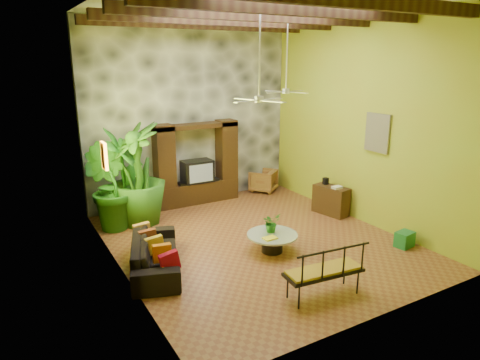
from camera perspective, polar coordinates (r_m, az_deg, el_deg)
ground at (r=9.79m, az=2.07°, el=-8.06°), size 7.00×7.00×0.00m
ceiling at (r=9.01m, az=2.41°, el=22.43°), size 6.00×7.00×0.02m
back_wall at (r=12.15m, az=-6.67°, el=8.81°), size 6.00×0.02×5.00m
left_wall at (r=7.92m, az=-16.57°, el=4.55°), size 0.02×7.00×5.00m
right_wall at (r=10.95m, az=15.78°, el=7.56°), size 0.02×7.00×5.00m
stone_accent_wall at (r=12.09m, az=-6.55°, el=8.78°), size 5.98×0.10×4.98m
ceiling_beams at (r=8.99m, az=2.39°, el=21.04°), size 5.95×5.36×0.22m
entertainment_center at (r=12.10m, az=-5.75°, el=1.41°), size 2.40×0.55×2.30m
ceiling_fan_front at (r=8.53m, az=2.58°, el=12.05°), size 1.28×1.28×1.86m
ceiling_fan_back at (r=10.86m, az=6.17°, el=12.78°), size 1.28×1.28×1.86m
wall_art_mask at (r=8.96m, az=-17.66°, el=3.09°), size 0.06×0.32×0.55m
wall_art_painting at (r=10.54m, az=17.86°, el=6.00°), size 0.06×0.70×0.90m
sofa at (r=8.58m, az=-11.24°, el=-9.60°), size 1.51×2.36×0.64m
wicker_armchair at (r=13.25m, az=3.12°, el=-0.06°), size 1.04×1.04×0.68m
tall_plant_a at (r=10.75m, az=-15.27°, el=0.38°), size 1.44×1.53×2.40m
tall_plant_b at (r=10.58m, az=-17.20°, el=-0.92°), size 1.42×1.47×2.08m
tall_plant_c at (r=10.74m, az=-13.53°, el=0.80°), size 1.56×1.56×2.51m
coffee_table at (r=9.18m, az=4.31°, el=-8.02°), size 1.07×1.07×0.40m
centerpiece_plant at (r=9.17m, az=4.20°, el=-5.67°), size 0.41×0.37×0.42m
yellow_tray at (r=8.88m, az=4.02°, el=-7.74°), size 0.29×0.21×0.03m
iron_bench at (r=7.51m, az=11.52°, el=-11.55°), size 1.44×0.65×0.57m
side_console at (r=11.53m, az=12.03°, el=-2.65°), size 0.60×1.01×0.75m
green_bin at (r=10.08m, az=21.08°, el=-7.39°), size 0.43×0.34×0.34m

